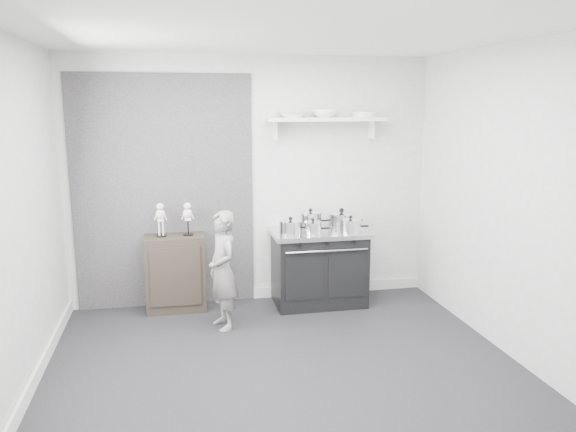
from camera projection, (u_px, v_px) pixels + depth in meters
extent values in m
plane|color=black|center=(284.00, 369.00, 4.71)|extent=(4.00, 4.00, 0.00)
cube|color=#B3B3B0|center=(252.00, 181.00, 6.17)|extent=(4.00, 0.02, 2.70)
cube|color=#B3B3B0|center=(356.00, 280.00, 2.72)|extent=(4.00, 0.02, 2.70)
cube|color=#B3B3B0|center=(13.00, 222.00, 4.05)|extent=(0.02, 3.60, 2.70)
cube|color=#B3B3B0|center=(511.00, 202.00, 4.84)|extent=(0.02, 3.60, 2.70)
cube|color=silver|center=(284.00, 34.00, 4.18)|extent=(4.00, 3.60, 0.02)
cube|color=black|center=(164.00, 193.00, 5.99)|extent=(1.90, 0.02, 2.50)
cube|color=silver|center=(338.00, 287.00, 6.61)|extent=(2.00, 0.03, 0.12)
cube|color=silver|center=(32.00, 386.00, 4.31)|extent=(0.03, 3.60, 0.12)
cube|color=silver|center=(326.00, 119.00, 6.07)|extent=(1.30, 0.26, 0.04)
cube|color=silver|center=(275.00, 131.00, 6.06)|extent=(0.03, 0.12, 0.20)
cube|color=silver|center=(372.00, 130.00, 6.27)|extent=(0.03, 0.12, 0.20)
cube|color=black|center=(319.00, 269.00, 6.19)|extent=(0.98, 0.59, 0.78)
cube|color=silver|center=(319.00, 233.00, 6.11)|extent=(1.03, 0.62, 0.05)
cube|color=black|center=(304.00, 277.00, 5.86)|extent=(0.41, 0.02, 0.51)
cube|color=black|center=(347.00, 274.00, 5.95)|extent=(0.41, 0.02, 0.51)
cylinder|color=silver|center=(327.00, 251.00, 5.82)|extent=(0.88, 0.02, 0.02)
cylinder|color=black|center=(299.00, 245.00, 5.77)|extent=(0.04, 0.03, 0.04)
cylinder|color=black|center=(327.00, 243.00, 5.82)|extent=(0.04, 0.03, 0.04)
cylinder|color=black|center=(354.00, 242.00, 5.88)|extent=(0.04, 0.03, 0.04)
cube|color=black|center=(176.00, 273.00, 6.01)|extent=(0.63, 0.37, 0.81)
imported|color=slate|center=(223.00, 270.00, 5.48)|extent=(0.39, 0.49, 1.18)
cylinder|color=silver|center=(290.00, 228.00, 5.92)|extent=(0.24, 0.24, 0.13)
cylinder|color=silver|center=(290.00, 221.00, 5.91)|extent=(0.25, 0.25, 0.01)
sphere|color=black|center=(290.00, 219.00, 5.90)|extent=(0.04, 0.04, 0.04)
cylinder|color=black|center=(305.00, 227.00, 5.96)|extent=(0.10, 0.02, 0.02)
cylinder|color=silver|center=(310.00, 221.00, 6.17)|extent=(0.24, 0.24, 0.17)
cylinder|color=silver|center=(310.00, 213.00, 6.15)|extent=(0.25, 0.25, 0.02)
sphere|color=black|center=(310.00, 210.00, 6.15)|extent=(0.04, 0.04, 0.04)
cylinder|color=black|center=(324.00, 221.00, 6.20)|extent=(0.10, 0.02, 0.02)
cylinder|color=silver|center=(341.00, 221.00, 6.24)|extent=(0.30, 0.30, 0.15)
cylinder|color=silver|center=(342.00, 213.00, 6.22)|extent=(0.31, 0.31, 0.01)
sphere|color=black|center=(342.00, 210.00, 6.22)|extent=(0.05, 0.05, 0.05)
cylinder|color=black|center=(358.00, 220.00, 6.28)|extent=(0.10, 0.02, 0.02)
cylinder|color=silver|center=(350.00, 227.00, 5.98)|extent=(0.22, 0.22, 0.14)
cylinder|color=silver|center=(351.00, 220.00, 5.97)|extent=(0.23, 0.23, 0.01)
sphere|color=black|center=(351.00, 217.00, 5.96)|extent=(0.04, 0.04, 0.04)
cylinder|color=black|center=(364.00, 226.00, 6.01)|extent=(0.10, 0.02, 0.02)
cylinder|color=silver|center=(313.00, 229.00, 5.92)|extent=(0.18, 0.18, 0.12)
cylinder|color=silver|center=(313.00, 223.00, 5.91)|extent=(0.18, 0.18, 0.01)
sphere|color=black|center=(313.00, 220.00, 5.90)|extent=(0.03, 0.03, 0.03)
cylinder|color=black|center=(325.00, 228.00, 5.94)|extent=(0.10, 0.02, 0.02)
imported|color=white|center=(292.00, 114.00, 5.99)|extent=(0.31, 0.31, 0.08)
imported|color=white|center=(325.00, 113.00, 6.06)|extent=(0.27, 0.27, 0.08)
cylinder|color=silver|center=(365.00, 114.00, 6.15)|extent=(0.28, 0.28, 0.06)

